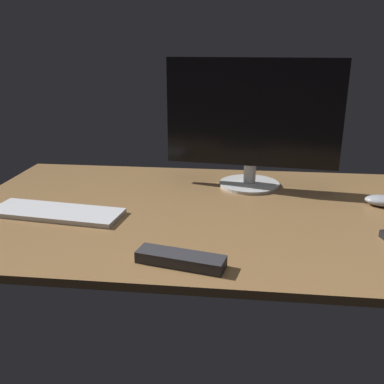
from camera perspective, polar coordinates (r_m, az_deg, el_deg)
desk at (r=123.20cm, az=1.59°, el=-2.72°), size 140.00×84.00×2.00cm
monitor at (r=139.38cm, az=8.02°, el=9.34°), size 55.49×19.99×41.09cm
keyboard at (r=124.42cm, az=-17.64°, el=-2.61°), size 37.96×16.21×1.32cm
tv_remote at (r=92.41cm, az=-1.53°, el=-8.93°), size 19.93×9.23×2.55cm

